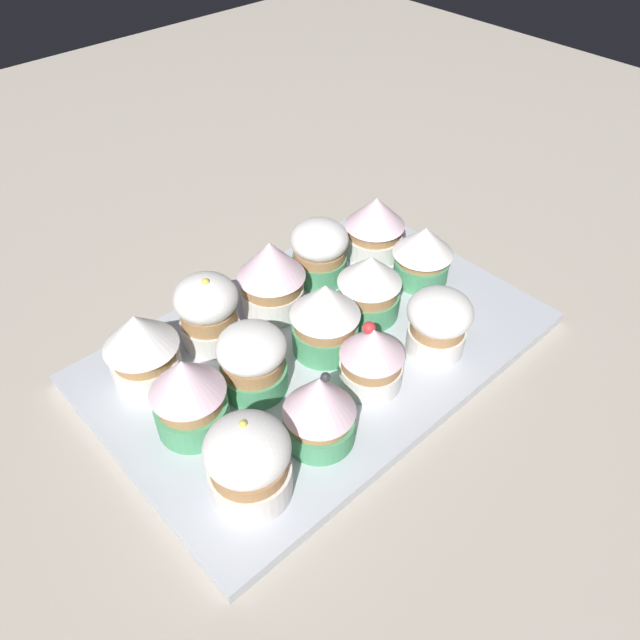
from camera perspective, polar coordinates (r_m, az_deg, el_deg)
name	(u,v)px	position (r cm, az deg, el deg)	size (l,w,h in cm)	color
ground_plane	(320,363)	(60.05, 0.00, -3.99)	(180.00, 180.00, 3.00)	#B2A899
baking_tray	(320,348)	(58.53, 0.00, -2.59)	(40.85, 26.55, 1.20)	silver
cupcake_0	(375,226)	(67.09, 5.05, 8.62)	(6.40, 6.40, 6.94)	white
cupcake_1	(319,250)	(63.53, -0.06, 6.40)	(5.89, 5.89, 6.61)	#4C9E6B
cupcake_2	(268,277)	(59.09, -4.79, 3.91)	(6.55, 6.55, 7.95)	white
cupcake_3	(208,310)	(56.92, -10.26, 0.90)	(5.77, 5.77, 7.45)	white
cupcake_4	(142,348)	(54.40, -16.02, -2.47)	(6.38, 6.38, 7.46)	white
cupcake_5	(422,253)	(64.10, 9.35, 6.12)	(6.19, 6.19, 6.38)	#4C9E6B
cupcake_6	(371,286)	(59.02, 4.71, 3.08)	(6.15, 6.15, 6.87)	#4C9E6B
cupcake_7	(329,314)	(55.36, 0.85, 0.51)	(6.33, 6.33, 7.46)	#4C9E6B
cupcake_8	(252,359)	(52.44, -6.26, -3.61)	(5.91, 5.91, 6.51)	#4C9E6B
cupcake_9	(188,394)	(49.93, -12.00, -6.67)	(6.05, 6.05, 7.64)	#4C9E6B
cupcake_10	(438,322)	(56.41, 10.81, -0.16)	(5.90, 5.90, 6.35)	white
cupcake_11	(371,357)	(52.61, 4.68, -3.42)	(5.58, 5.58, 6.70)	white
cupcake_12	(319,409)	(48.34, -0.07, -8.12)	(5.80, 5.80, 7.28)	#4C9E6B
cupcake_13	(249,461)	(45.67, -6.57, -12.76)	(6.27, 6.27, 7.42)	white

